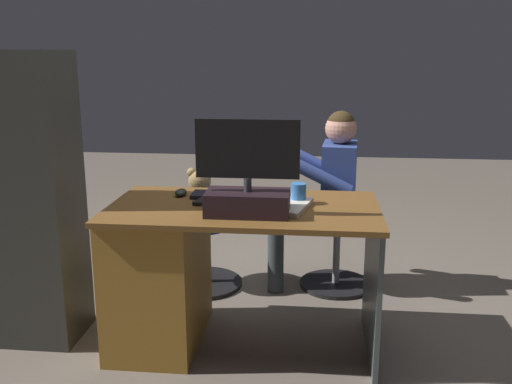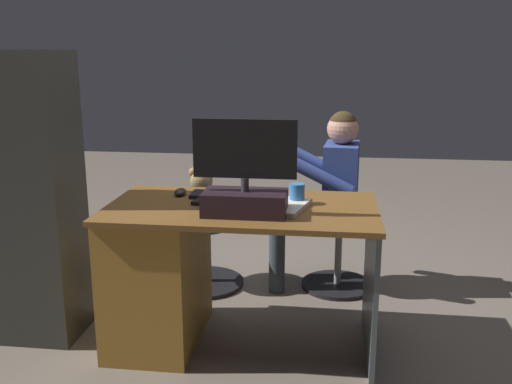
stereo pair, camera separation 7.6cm
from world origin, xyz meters
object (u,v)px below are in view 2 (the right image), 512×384
Objects in this scene: tv_remote at (201,200)px; office_chair_teddy at (203,248)px; computer_mouse at (180,192)px; teddy_bear at (202,194)px; person at (326,186)px; monitor at (245,187)px; desk at (176,268)px; cup at (297,194)px; keyboard at (232,195)px; visitor_chair at (339,246)px.

tv_remote reaches higher than office_chair_teddy.
computer_mouse is 0.31× the size of teddy_bear.
person is (-0.61, -0.73, -0.08)m from tv_remote.
teddy_bear is at bearing -65.40° from monitor.
desk is at bearing 32.50° from tv_remote.
desk is 0.61m from monitor.
monitor is 0.50m from computer_mouse.
computer_mouse is at bearing -38.40° from monitor.
teddy_bear is at bearing -88.70° from computer_mouse.
teddy_bear is at bearing -88.33° from desk.
computer_mouse is 0.94× the size of cup.
teddy_bear reaches higher than desk.
cup is (-0.34, 0.09, 0.04)m from keyboard.
computer_mouse is at bearing 91.30° from teddy_bear.
cup reaches higher than visitor_chair.
office_chair_teddy is 0.85m from visitor_chair.
monitor reaches higher than computer_mouse.
desk is 3.11× the size of keyboard.
monitor is at bearing 114.60° from teddy_bear.
teddy_bear is 0.91m from visitor_chair.
teddy_bear reaches higher than office_chair_teddy.
visitor_chair is 0.41× the size of person.
computer_mouse reaches higher than office_chair_teddy.
tv_remote is 0.48× the size of teddy_bear.
desk is at bearing -20.71° from monitor.
monitor reaches higher than tv_remote.
keyboard is 2.80× the size of tv_remote.
keyboard is 4.13× the size of cup.
office_chair_teddy is 1.64× the size of teddy_bear.
teddy_bear is at bearing -90.00° from office_chair_teddy.
computer_mouse is (0.01, -0.16, 0.36)m from desk.
desk is 2.89× the size of visitor_chair.
tv_remote is 0.13× the size of person.
computer_mouse is at bearing -27.43° from tv_remote.
desk is at bearing 91.67° from teddy_bear.
cup is 0.91m from visitor_chair.
monitor is 0.33m from tv_remote.
monitor is 1.04× the size of visitor_chair.
teddy_bear is (0.01, -0.56, -0.15)m from computer_mouse.
visitor_chair is at bearing -132.24° from keyboard.
keyboard reaches higher than office_chair_teddy.
office_chair_teddy is 1.13× the size of visitor_chair.
person is at bearing 4.63° from visitor_chair.
desk is at bearing 31.26° from keyboard.
monitor is 1.12m from office_chair_teddy.
visitor_chair is (-0.85, -0.07, 0.02)m from office_chair_teddy.
tv_remote is 0.71m from teddy_bear.
computer_mouse is 1.14m from visitor_chair.
desk is at bearing 91.69° from office_chair_teddy.
teddy_bear is at bearing 3.94° from visitor_chair.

